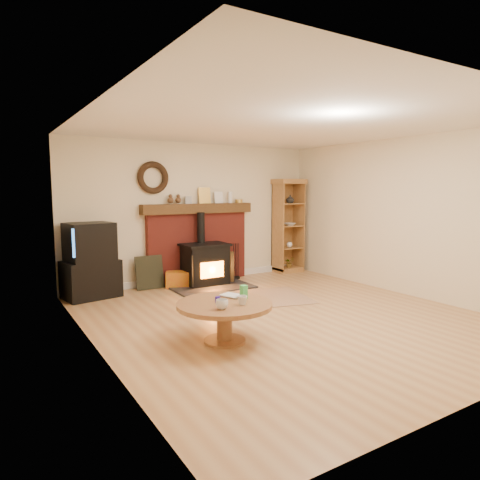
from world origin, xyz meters
TOP-DOWN VIEW (x-y plane):
  - ground at (0.00, 0.00)m, footprint 5.50×5.50m
  - room_shell at (-0.02, 0.09)m, footprint 5.02×5.52m
  - chimney_breast at (0.00, 2.67)m, footprint 2.20×0.22m
  - wood_stove at (-0.04, 2.28)m, footprint 1.40×1.00m
  - area_rug at (0.19, 1.01)m, footprint 1.96×1.58m
  - tv_unit at (-2.02, 2.47)m, footprint 0.92×0.72m
  - curio_cabinet at (2.05, 2.55)m, footprint 0.63×0.45m
  - firelog_box at (-0.52, 2.40)m, footprint 0.53×0.45m
  - leaning_painting at (-1.01, 2.55)m, footprint 0.49×0.13m
  - fire_tools at (0.74, 2.50)m, footprint 0.16×0.16m
  - coffee_table at (-1.19, -0.44)m, footprint 1.10×1.10m

SIDE VIEW (x-z plane):
  - ground at x=0.00m, z-range 0.00..0.00m
  - area_rug at x=0.19m, z-range 0.00..0.01m
  - fire_tools at x=0.74m, z-range -0.22..0.48m
  - firelog_box at x=-0.52m, z-range 0.00..0.28m
  - leaning_painting at x=-1.01m, z-range 0.00..0.59m
  - wood_stove at x=-0.04m, z-range -0.29..1.04m
  - coffee_table at x=-1.19m, z-range 0.07..0.69m
  - tv_unit at x=-2.02m, z-range -0.03..1.19m
  - chimney_breast at x=0.00m, z-range -0.09..1.69m
  - curio_cabinet at x=2.05m, z-range 0.00..1.96m
  - room_shell at x=-0.02m, z-range 0.41..3.02m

